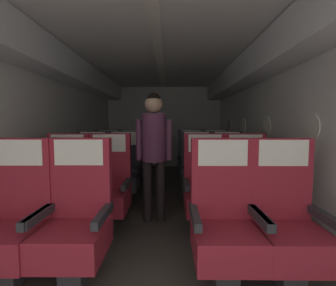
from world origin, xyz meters
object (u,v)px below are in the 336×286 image
at_px(seat_a_right_aisle, 287,223).
at_px(seat_d_right_aisle, 216,163).
at_px(seat_a_left_aisle, 76,221).
at_px(seat_b_left_window, 65,189).
at_px(flight_attendant, 154,143).
at_px(seat_a_left_window, 13,222).
at_px(seat_c_left_aisle, 123,173).
at_px(seat_c_right_aisle, 228,173).
at_px(seat_d_left_window, 107,163).
at_px(seat_a_right_window, 224,223).
at_px(seat_b_right_window, 206,189).
at_px(seat_d_right_window, 191,163).
at_px(seat_b_right_aisle, 247,189).
at_px(seat_b_left_aisle, 108,188).
at_px(seat_c_left_window, 92,173).
at_px(seat_c_right_window, 197,173).
at_px(seat_d_left_aisle, 132,163).

height_order(seat_a_right_aisle, seat_d_right_aisle, same).
xyz_separation_m(seat_a_left_aisle, seat_b_left_window, (-0.47, 0.91, 0.00)).
relative_size(seat_d_right_aisle, flight_attendant, 0.69).
relative_size(seat_a_left_window, seat_c_left_aisle, 1.00).
relative_size(seat_c_right_aisle, seat_d_left_window, 1.00).
relative_size(seat_a_left_aisle, flight_attendant, 0.69).
bearing_deg(seat_a_right_window, seat_b_right_window, 90.20).
bearing_deg(seat_d_right_window, seat_c_right_aisle, -62.91).
xyz_separation_m(seat_d_left_window, flight_attendant, (0.99, -1.64, 0.49)).
bearing_deg(seat_d_right_aisle, seat_b_right_aisle, -90.29).
bearing_deg(seat_a_right_aisle, seat_b_left_aisle, 148.59).
distance_m(seat_a_left_window, seat_b_left_aisle, 1.06).
height_order(seat_a_right_window, seat_c_left_aisle, same).
bearing_deg(seat_a_left_window, seat_d_left_window, 90.15).
bearing_deg(seat_c_left_window, seat_d_right_window, 31.04).
bearing_deg(seat_d_left_window, seat_b_left_aisle, -75.42).
bearing_deg(seat_c_right_window, seat_d_right_aisle, 63.44).
bearing_deg(seat_c_left_aisle, seat_d_left_aisle, 90.38).
xyz_separation_m(seat_c_left_aisle, seat_d_right_window, (1.10, 0.93, 0.00)).
height_order(seat_a_left_aisle, seat_d_right_window, same).
relative_size(seat_b_left_aisle, flight_attendant, 0.69).
distance_m(seat_b_right_window, seat_d_right_aisle, 1.92).
relative_size(seat_b_right_aisle, seat_d_right_aisle, 1.00).
height_order(seat_a_right_aisle, seat_c_left_aisle, same).
xyz_separation_m(seat_a_right_window, seat_b_right_window, (-0.00, 0.94, 0.00)).
bearing_deg(seat_a_right_window, seat_d_left_window, 119.48).
bearing_deg(seat_a_left_window, seat_d_right_aisle, 53.76).
xyz_separation_m(seat_c_left_window, seat_c_left_aisle, (0.47, 0.01, 0.00)).
distance_m(seat_d_left_aisle, flight_attendant, 1.79).
bearing_deg(seat_c_right_aisle, seat_d_left_aisle, 149.63).
height_order(seat_b_right_aisle, seat_c_left_window, same).
bearing_deg(seat_c_left_aisle, seat_c_right_aisle, 0.41).
relative_size(seat_a_right_aisle, seat_b_left_window, 1.00).
distance_m(seat_b_left_aisle, seat_c_left_window, 1.02).
height_order(seat_b_right_aisle, seat_d_right_aisle, same).
relative_size(seat_a_left_window, seat_a_right_aisle, 1.00).
distance_m(seat_a_left_window, seat_d_left_aisle, 2.84).
height_order(seat_b_right_aisle, seat_d_left_window, same).
height_order(seat_b_left_aisle, seat_b_right_aisle, same).
xyz_separation_m(seat_c_right_aisle, seat_d_left_aisle, (-1.58, 0.93, 0.00)).
distance_m(seat_a_left_window, seat_d_right_aisle, 3.46).
height_order(seat_a_right_window, seat_d_right_aisle, same).
relative_size(seat_a_right_aisle, seat_d_left_window, 1.00).
xyz_separation_m(seat_c_right_aisle, flight_attendant, (-1.06, -0.72, 0.49)).
height_order(seat_b_right_window, flight_attendant, flight_attendant).
bearing_deg(seat_b_right_window, seat_a_right_aisle, -63.71).
bearing_deg(seat_c_right_aisle, seat_c_left_window, -179.29).
height_order(seat_a_left_aisle, seat_c_right_aisle, same).
xyz_separation_m(seat_d_left_aisle, seat_d_right_window, (1.11, -0.01, 0.00)).
bearing_deg(seat_c_right_aisle, seat_c_right_window, -177.09).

